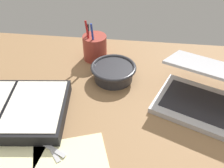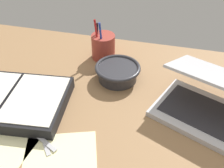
# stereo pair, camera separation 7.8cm
# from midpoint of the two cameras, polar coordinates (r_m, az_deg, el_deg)

# --- Properties ---
(desk_top) EXTENTS (1.40, 1.00, 0.02)m
(desk_top) POSITION_cam_midpoint_polar(r_m,az_deg,el_deg) (0.77, -4.44, -8.98)
(desk_top) COLOR #936D47
(desk_top) RESTS_ON ground
(laptop) EXTENTS (0.42, 0.38, 0.15)m
(laptop) POSITION_cam_midpoint_polar(r_m,az_deg,el_deg) (0.82, 20.35, -2.79)
(laptop) COLOR #B7B7BC
(laptop) RESTS_ON desk_top
(bowl) EXTENTS (0.16, 0.16, 0.06)m
(bowl) POSITION_cam_midpoint_polar(r_m,az_deg,el_deg) (0.90, -2.09, 2.76)
(bowl) COLOR #2D2D33
(bowl) RESTS_ON desk_top
(pen_cup) EXTENTS (0.09, 0.09, 0.17)m
(pen_cup) POSITION_cam_midpoint_polar(r_m,az_deg,el_deg) (1.01, -6.21, 8.28)
(pen_cup) COLOR #9E382D
(pen_cup) RESTS_ON desk_top
(planner) EXTENTS (0.38, 0.28, 0.05)m
(planner) POSITION_cam_midpoint_polar(r_m,az_deg,el_deg) (0.85, -25.19, -5.43)
(planner) COLOR black
(planner) RESTS_ON desk_top
(scissors) EXTENTS (0.12, 0.11, 0.01)m
(scissors) POSITION_cam_midpoint_polar(r_m,az_deg,el_deg) (0.75, -18.63, -12.09)
(scissors) COLOR #B7B7BC
(scissors) RESTS_ON desk_top
(paper_sheet_beside_planner) EXTENTS (0.18, 0.25, 0.00)m
(paper_sheet_beside_planner) POSITION_cam_midpoint_polar(r_m,az_deg,el_deg) (0.74, -26.09, -16.14)
(paper_sheet_beside_planner) COLOR #F4EFB2
(paper_sheet_beside_planner) RESTS_ON desk_top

